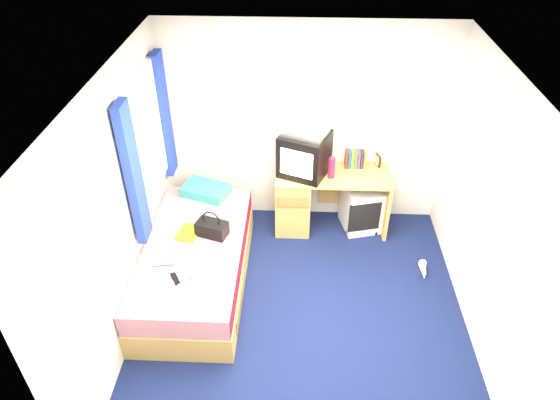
{
  "coord_description": "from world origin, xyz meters",
  "views": [
    {
      "loc": [
        -0.06,
        -3.35,
        3.81
      ],
      "look_at": [
        -0.24,
        0.7,
        0.89
      ],
      "focal_mm": 32.0,
      "sensor_mm": 36.0,
      "label": 1
    }
  ],
  "objects_px": {
    "aerosol_can": "(321,164)",
    "handbag": "(212,228)",
    "towel": "(211,266)",
    "vcr": "(305,131)",
    "remote_control": "(175,279)",
    "magazine": "(188,233)",
    "desk": "(308,197)",
    "water_bottle": "(164,262)",
    "bed": "(196,264)",
    "colour_swatch_fan": "(183,283)",
    "pillow": "(206,190)",
    "storage_cube": "(363,207)",
    "crt_tv": "(304,154)",
    "white_heels": "(424,270)",
    "pink_water_bottle": "(331,168)",
    "picture_frame": "(378,160)"
  },
  "relations": [
    {
      "from": "water_bottle",
      "to": "remote_control",
      "type": "relative_size",
      "value": 1.25
    },
    {
      "from": "pink_water_bottle",
      "to": "towel",
      "type": "height_order",
      "value": "pink_water_bottle"
    },
    {
      "from": "bed",
      "to": "magazine",
      "type": "bearing_deg",
      "value": 116.06
    },
    {
      "from": "water_bottle",
      "to": "colour_swatch_fan",
      "type": "height_order",
      "value": "water_bottle"
    },
    {
      "from": "storage_cube",
      "to": "crt_tv",
      "type": "relative_size",
      "value": 0.88
    },
    {
      "from": "bed",
      "to": "handbag",
      "type": "xyz_separation_m",
      "value": [
        0.17,
        0.15,
        0.36
      ]
    },
    {
      "from": "storage_cube",
      "to": "crt_tv",
      "type": "distance_m",
      "value": 1.01
    },
    {
      "from": "bed",
      "to": "handbag",
      "type": "bearing_deg",
      "value": 41.37
    },
    {
      "from": "vcr",
      "to": "remote_control",
      "type": "relative_size",
      "value": 2.86
    },
    {
      "from": "pillow",
      "to": "water_bottle",
      "type": "bearing_deg",
      "value": -100.11
    },
    {
      "from": "bed",
      "to": "picture_frame",
      "type": "bearing_deg",
      "value": 32.29
    },
    {
      "from": "crt_tv",
      "to": "handbag",
      "type": "distance_m",
      "value": 1.33
    },
    {
      "from": "pink_water_bottle",
      "to": "towel",
      "type": "distance_m",
      "value": 1.78
    },
    {
      "from": "towel",
      "to": "aerosol_can",
      "type": "bearing_deg",
      "value": 53.97
    },
    {
      "from": "remote_control",
      "to": "picture_frame",
      "type": "bearing_deg",
      "value": 10.09
    },
    {
      "from": "aerosol_can",
      "to": "handbag",
      "type": "distance_m",
      "value": 1.46
    },
    {
      "from": "handbag",
      "to": "magazine",
      "type": "relative_size",
      "value": 1.25
    },
    {
      "from": "storage_cube",
      "to": "white_heels",
      "type": "relative_size",
      "value": 2.12
    },
    {
      "from": "bed",
      "to": "magazine",
      "type": "distance_m",
      "value": 0.33
    },
    {
      "from": "bed",
      "to": "water_bottle",
      "type": "bearing_deg",
      "value": -125.05
    },
    {
      "from": "storage_cube",
      "to": "picture_frame",
      "type": "xyz_separation_m",
      "value": [
        0.14,
        0.18,
        0.54
      ]
    },
    {
      "from": "colour_swatch_fan",
      "to": "pillow",
      "type": "bearing_deg",
      "value": 90.64
    },
    {
      "from": "aerosol_can",
      "to": "towel",
      "type": "height_order",
      "value": "aerosol_can"
    },
    {
      "from": "vcr",
      "to": "remote_control",
      "type": "distance_m",
      "value": 2.08
    },
    {
      "from": "pink_water_bottle",
      "to": "aerosol_can",
      "type": "bearing_deg",
      "value": 136.63
    },
    {
      "from": "remote_control",
      "to": "colour_swatch_fan",
      "type": "bearing_deg",
      "value": -62.3
    },
    {
      "from": "towel",
      "to": "water_bottle",
      "type": "bearing_deg",
      "value": 173.14
    },
    {
      "from": "bed",
      "to": "pillow",
      "type": "height_order",
      "value": "pillow"
    },
    {
      "from": "pink_water_bottle",
      "to": "aerosol_can",
      "type": "height_order",
      "value": "pink_water_bottle"
    },
    {
      "from": "bed",
      "to": "towel",
      "type": "height_order",
      "value": "towel"
    },
    {
      "from": "desk",
      "to": "water_bottle",
      "type": "distance_m",
      "value": 1.93
    },
    {
      "from": "handbag",
      "to": "towel",
      "type": "height_order",
      "value": "handbag"
    },
    {
      "from": "vcr",
      "to": "colour_swatch_fan",
      "type": "relative_size",
      "value": 2.08
    },
    {
      "from": "crt_tv",
      "to": "remote_control",
      "type": "height_order",
      "value": "crt_tv"
    },
    {
      "from": "white_heels",
      "to": "pillow",
      "type": "bearing_deg",
      "value": 165.75
    },
    {
      "from": "aerosol_can",
      "to": "remote_control",
      "type": "bearing_deg",
      "value": -130.76
    },
    {
      "from": "crt_tv",
      "to": "vcr",
      "type": "xyz_separation_m",
      "value": [
        0.0,
        0.0,
        0.29
      ]
    },
    {
      "from": "pink_water_bottle",
      "to": "magazine",
      "type": "distance_m",
      "value": 1.71
    },
    {
      "from": "desk",
      "to": "white_heels",
      "type": "xyz_separation_m",
      "value": [
        1.26,
        -0.79,
        -0.37
      ]
    },
    {
      "from": "storage_cube",
      "to": "remote_control",
      "type": "relative_size",
      "value": 3.45
    },
    {
      "from": "vcr",
      "to": "desk",
      "type": "bearing_deg",
      "value": 17.93
    },
    {
      "from": "handbag",
      "to": "magazine",
      "type": "height_order",
      "value": "handbag"
    },
    {
      "from": "magazine",
      "to": "colour_swatch_fan",
      "type": "xyz_separation_m",
      "value": [
        0.08,
        -0.71,
        -0.0
      ]
    },
    {
      "from": "crt_tv",
      "to": "colour_swatch_fan",
      "type": "height_order",
      "value": "crt_tv"
    },
    {
      "from": "picture_frame",
      "to": "desk",
      "type": "bearing_deg",
      "value": 175.07
    },
    {
      "from": "pink_water_bottle",
      "to": "bed",
      "type": "bearing_deg",
      "value": -145.63
    },
    {
      "from": "bed",
      "to": "towel",
      "type": "bearing_deg",
      "value": -56.21
    },
    {
      "from": "pillow",
      "to": "storage_cube",
      "type": "height_order",
      "value": "pillow"
    },
    {
      "from": "aerosol_can",
      "to": "white_heels",
      "type": "height_order",
      "value": "aerosol_can"
    },
    {
      "from": "handbag",
      "to": "aerosol_can",
      "type": "bearing_deg",
      "value": 57.87
    }
  ]
}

